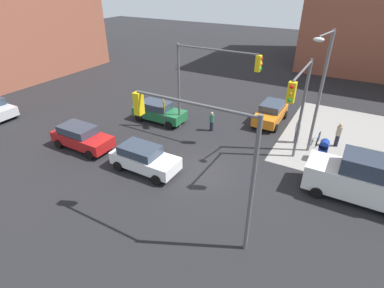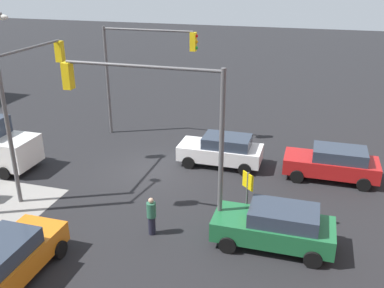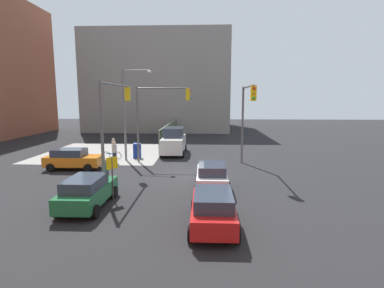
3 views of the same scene
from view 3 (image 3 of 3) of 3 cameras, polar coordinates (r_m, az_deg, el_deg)
The scene contains 20 objects.
ground_plane at distance 21.78m, azimuth -1.04°, elevation -5.99°, with size 120.00×120.00×0.00m, color black.
sidewalk_corner at distance 32.23m, azimuth -16.22°, elevation -1.53°, with size 12.00×12.00×0.01m, color gray.
construction_fence at distance 38.98m, azimuth -4.18°, elevation 2.28°, with size 18.89×0.12×2.40m, color #607056.
building_loft_east at distance 57.67m, azimuth -5.68°, elevation 11.31°, with size 20.00×24.00×16.48m.
smokestack at distance 60.25m, azimuth -29.48°, elevation 11.46°, with size 1.80×1.80×19.25m, color brown.
traffic_signal_nw_corner at distance 19.85m, azimuth -14.61°, elevation 5.98°, with size 6.27×0.36×6.50m.
traffic_signal_se_corner at distance 23.58m, azimuth 10.33°, elevation 6.42°, with size 5.72×0.36×6.50m.
traffic_signal_ne_corner at distance 25.87m, azimuth -6.56°, elevation 6.54°, with size 0.36×4.70×6.50m.
street_lamp_corner at distance 27.04m, azimuth -12.04°, elevation 6.75°, with size 0.77×2.65×8.00m.
warning_sign_two_way at distance 16.87m, azimuth -14.95°, elevation -4.89°, with size 0.48×0.48×2.40m.
mailbox_blue at distance 28.35m, azimuth -10.41°, elevation -1.13°, with size 0.56×0.64×1.43m.
sedan_orange at distance 25.23m, azimuth -21.75°, elevation -2.63°, with size 2.02×4.26×1.62m.
coupe_green at distance 16.27m, azimuth -19.31°, elevation -8.49°, with size 4.37×2.02×1.62m.
sedan_white at distance 18.43m, azimuth 3.77°, elevation -6.01°, with size 4.28×2.02×1.62m.
hatchback_red at distance 13.18m, azimuth 4.02°, elevation -12.06°, with size 4.43×2.02×1.62m.
van_white_delivery at distance 30.03m, azimuth -3.48°, elevation 0.54°, with size 5.40×2.32×2.62m.
pedestrian_crossing at distance 26.80m, azimuth -14.50°, elevation -1.43°, with size 0.36×0.36×1.81m.
pedestrian_waiting at distance 20.66m, azimuth -16.01°, elevation -4.83°, with size 0.36×0.36×1.57m.
pedestrian_walking_north at distance 29.52m, azimuth -14.71°, elevation -0.55°, with size 0.36×0.36×1.79m.
bicycle_leaning_on_fence at distance 28.43m, azimuth -14.98°, elevation -2.11°, with size 0.05×1.75×0.97m.
Camera 3 is at (-21.04, -1.30, 5.50)m, focal length 28.00 mm.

